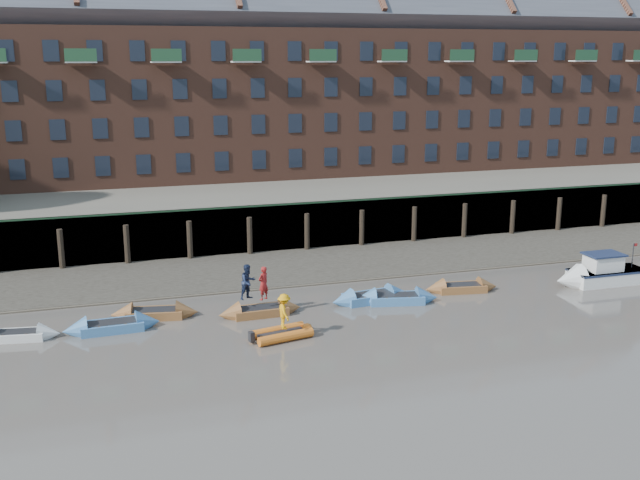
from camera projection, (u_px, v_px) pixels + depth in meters
name	position (u px, v px, depth m)	size (l,w,h in m)	color
ground	(407.00, 382.00, 30.81)	(220.00, 220.00, 0.00)	#5A544C
foreshore	(293.00, 267.00, 47.51)	(110.00, 8.00, 0.50)	#3D382F
mud_band	(308.00, 282.00, 44.36)	(110.00, 1.60, 0.10)	#4C4336
river_wall	(276.00, 228.00, 51.19)	(110.00, 1.23, 3.30)	#2D2A26
bank_terrace	(238.00, 194.00, 63.83)	(110.00, 28.00, 3.20)	#5E594D
apartment_terrace	(232.00, 58.00, 62.05)	(80.60, 15.56, 20.98)	brown
rowboat_0	(17.00, 335.00, 35.39)	(4.07, 1.72, 1.14)	silver
rowboat_1	(112.00, 326.00, 36.47)	(4.67, 1.54, 1.34)	teal
rowboat_2	(155.00, 313.00, 38.31)	(4.58, 2.04, 1.28)	brown
rowboat_3	(260.00, 311.00, 38.68)	(4.39, 1.39, 1.27)	brown
rowboat_4	(371.00, 297.00, 40.83)	(4.70, 1.83, 1.33)	teal
rowboat_5	(396.00, 299.00, 40.63)	(4.75, 2.21, 1.33)	teal
rowboat_6	(461.00, 288.00, 42.58)	(4.34, 1.80, 1.22)	brown
rib_tender	(284.00, 333.00, 35.59)	(3.12, 1.97, 0.53)	orange
motor_launch	(594.00, 275.00, 43.80)	(5.69, 1.91, 2.34)	silver
person_rower_a	(263.00, 283.00, 38.32)	(0.64, 0.42, 1.77)	maroon
person_rower_b	(248.00, 282.00, 38.39)	(0.90, 0.70, 1.85)	#19233F
person_rib_crew	(284.00, 311.00, 35.26)	(1.10, 0.63, 1.70)	orange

